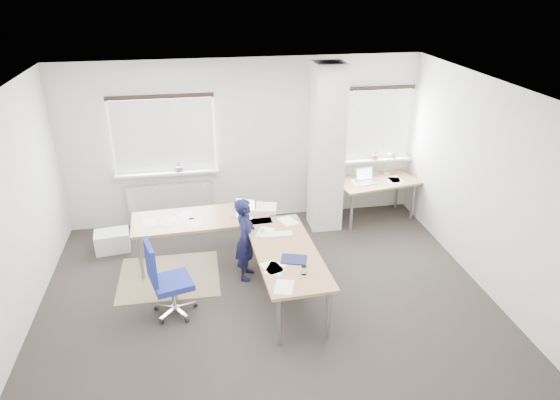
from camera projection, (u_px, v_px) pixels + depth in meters
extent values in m
plane|color=black|center=(267.00, 298.00, 6.76)|extent=(6.00, 6.00, 0.00)
cube|color=beige|center=(244.00, 142.00, 8.40)|extent=(6.00, 0.04, 2.80)
cube|color=beige|center=(312.00, 338.00, 3.94)|extent=(6.00, 0.04, 2.80)
cube|color=beige|center=(6.00, 224.00, 5.70)|extent=(0.04, 5.00, 2.80)
cube|color=beige|center=(488.00, 188.00, 6.64)|extent=(0.04, 5.00, 2.80)
cube|color=white|center=(264.00, 92.00, 5.58)|extent=(6.00, 5.00, 0.04)
cube|color=beige|center=(327.00, 149.00, 8.12)|extent=(0.50, 0.50, 2.78)
cube|color=white|center=(164.00, 136.00, 8.09)|extent=(1.60, 0.04, 1.20)
cube|color=white|center=(164.00, 136.00, 8.05)|extent=(1.60, 0.02, 1.20)
cube|color=white|center=(167.00, 173.00, 8.29)|extent=(1.70, 0.20, 0.04)
cube|color=white|center=(375.00, 125.00, 8.66)|extent=(1.20, 0.04, 1.20)
cube|color=white|center=(376.00, 125.00, 8.62)|extent=(1.20, 0.02, 1.20)
cube|color=white|center=(374.00, 160.00, 8.85)|extent=(1.30, 0.20, 0.04)
cube|color=silver|center=(170.00, 201.00, 8.53)|extent=(1.40, 0.10, 0.60)
cylinder|color=#6C397E|center=(179.00, 169.00, 8.27)|extent=(0.12, 0.12, 0.08)
imported|color=#286127|center=(179.00, 167.00, 8.26)|extent=(0.09, 0.06, 0.17)
cylinder|color=brown|center=(374.00, 157.00, 8.81)|extent=(0.12, 0.12, 0.08)
imported|color=#286127|center=(375.00, 155.00, 8.79)|extent=(0.09, 0.07, 0.17)
cube|color=olive|center=(169.00, 276.00, 7.23)|extent=(1.43, 1.21, 0.01)
cube|color=white|center=(112.00, 241.00, 7.86)|extent=(0.56, 0.43, 0.31)
cube|color=olive|center=(201.00, 219.00, 7.35)|extent=(2.04, 0.89, 0.04)
cube|color=olive|center=(286.00, 252.00, 6.48)|extent=(0.89, 2.04, 0.04)
cylinder|color=#939297|center=(141.00, 257.00, 7.05)|extent=(0.05, 0.05, 0.69)
cylinder|color=#939297|center=(142.00, 237.00, 7.59)|extent=(0.05, 0.05, 0.69)
cylinder|color=#939297|center=(258.00, 225.00, 7.95)|extent=(0.05, 0.05, 0.69)
cylinder|color=#939297|center=(279.00, 321.00, 5.78)|extent=(0.05, 0.05, 0.69)
cylinder|color=#939297|center=(328.00, 314.00, 5.90)|extent=(0.05, 0.05, 0.69)
cylinder|color=#939297|center=(291.00, 241.00, 7.49)|extent=(0.05, 0.05, 0.69)
cube|color=#B7B7BC|center=(243.00, 215.00, 7.39)|extent=(0.40, 0.35, 0.01)
cube|color=#B7B7BC|center=(245.00, 205.00, 7.45)|extent=(0.32, 0.18, 0.22)
cube|color=silver|center=(245.00, 205.00, 7.45)|extent=(0.28, 0.15, 0.19)
cube|color=white|center=(277.00, 234.00, 6.85)|extent=(0.44, 0.15, 0.02)
cube|color=#151438|center=(294.00, 259.00, 6.26)|extent=(0.38, 0.32, 0.01)
cube|color=silver|center=(262.00, 208.00, 7.54)|extent=(0.51, 0.41, 0.07)
imported|color=white|center=(263.00, 231.00, 6.89)|extent=(0.07, 0.07, 0.07)
cylinder|color=silver|center=(304.00, 270.00, 5.96)|extent=(0.07, 0.07, 0.10)
cube|color=olive|center=(377.00, 182.00, 8.63)|extent=(1.50, 0.93, 0.04)
cylinder|color=#939297|center=(352.00, 212.00, 8.39)|extent=(0.05, 0.05, 0.69)
cylinder|color=#939297|center=(413.00, 201.00, 8.76)|extent=(0.05, 0.05, 0.69)
cylinder|color=#939297|center=(338.00, 200.00, 8.81)|extent=(0.05, 0.05, 0.69)
cylinder|color=#939297|center=(397.00, 191.00, 9.18)|extent=(0.05, 0.05, 0.69)
cube|color=#B7B7BC|center=(367.00, 182.00, 8.54)|extent=(0.37, 0.29, 0.01)
cube|color=#B7B7BC|center=(364.00, 174.00, 8.59)|extent=(0.33, 0.11, 0.22)
cube|color=silver|center=(364.00, 174.00, 8.59)|extent=(0.29, 0.09, 0.19)
cylinder|color=silver|center=(387.00, 173.00, 8.90)|extent=(0.10, 0.10, 0.02)
cylinder|color=silver|center=(388.00, 163.00, 8.82)|extent=(0.02, 0.16, 0.38)
cylinder|color=silver|center=(391.00, 154.00, 8.62)|extent=(0.02, 0.29, 0.13)
cone|color=silver|center=(394.00, 158.00, 8.50)|extent=(0.14, 0.16, 0.17)
cube|color=navy|center=(172.00, 283.00, 6.27)|extent=(0.57, 0.57, 0.08)
cube|color=navy|center=(151.00, 263.00, 6.04)|extent=(0.17, 0.41, 0.51)
cylinder|color=silver|center=(174.00, 295.00, 6.35)|extent=(0.06, 0.06, 0.35)
cylinder|color=black|center=(195.00, 305.00, 6.56)|extent=(0.07, 0.05, 0.06)
cylinder|color=black|center=(177.00, 298.00, 6.69)|extent=(0.03, 0.06, 0.06)
cylinder|color=black|center=(156.00, 308.00, 6.50)|extent=(0.07, 0.05, 0.06)
cylinder|color=black|center=(162.00, 322.00, 6.24)|extent=(0.06, 0.07, 0.06)
cylinder|color=black|center=(187.00, 320.00, 6.28)|extent=(0.06, 0.07, 0.06)
imported|color=black|center=(246.00, 239.00, 6.99)|extent=(0.41, 0.52, 1.23)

